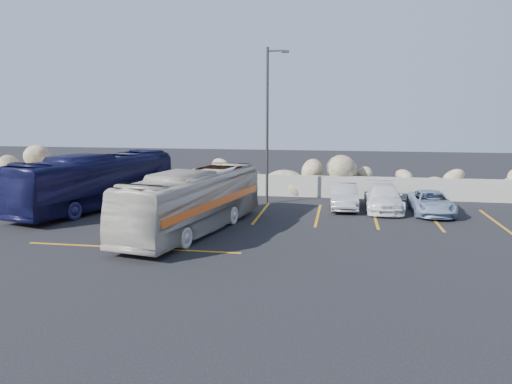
% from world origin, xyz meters
% --- Properties ---
extents(ground, '(90.00, 90.00, 0.00)m').
position_xyz_m(ground, '(0.00, 0.00, 0.00)').
color(ground, black).
rests_on(ground, ground).
extents(seawall, '(60.00, 0.40, 1.20)m').
position_xyz_m(seawall, '(0.00, 12.00, 0.60)').
color(seawall, gray).
rests_on(seawall, ground).
extents(riprap_pile, '(54.00, 2.80, 2.60)m').
position_xyz_m(riprap_pile, '(0.00, 13.20, 1.30)').
color(riprap_pile, '#8A745A').
rests_on(riprap_pile, ground).
extents(parking_lines, '(18.16, 9.36, 0.01)m').
position_xyz_m(parking_lines, '(4.64, 5.57, 0.01)').
color(parking_lines, '#C18116').
rests_on(parking_lines, ground).
extents(lamppost, '(1.14, 0.18, 8.00)m').
position_xyz_m(lamppost, '(2.56, 9.50, 4.30)').
color(lamppost, '#322F2D').
rests_on(lamppost, ground).
extents(vintage_bus, '(3.91, 9.23, 2.50)m').
position_xyz_m(vintage_bus, '(0.48, 2.97, 1.25)').
color(vintage_bus, '#B9B4A7').
rests_on(vintage_bus, ground).
extents(tour_coach, '(4.85, 10.06, 2.73)m').
position_xyz_m(tour_coach, '(-5.70, 6.80, 1.37)').
color(tour_coach, '#101137').
rests_on(tour_coach, ground).
extents(car_b, '(1.44, 3.76, 1.22)m').
position_xyz_m(car_b, '(6.48, 8.83, 0.61)').
color(car_b, '#A1A0A5').
rests_on(car_b, ground).
extents(car_c, '(1.76, 4.29, 1.24)m').
position_xyz_m(car_c, '(8.40, 8.73, 0.62)').
color(car_c, silver).
rests_on(car_c, ground).
extents(car_d, '(1.85, 3.92, 1.08)m').
position_xyz_m(car_d, '(10.56, 8.18, 0.54)').
color(car_d, '#7D94B2').
rests_on(car_d, ground).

